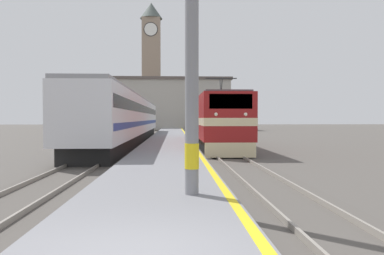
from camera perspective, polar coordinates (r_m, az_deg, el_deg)
ground_plane at (r=34.77m, az=-3.43°, el=-2.22°), size 200.00×200.00×0.00m
platform at (r=29.77m, az=-3.55°, el=-2.43°), size 3.70×140.00×0.42m
rail_track_near at (r=29.93m, az=3.09°, el=-2.75°), size 2.83×140.00×0.16m
rail_track_far at (r=30.07m, az=-10.59°, el=-2.75°), size 2.83×140.00×0.16m
locomotive_train at (r=28.41m, az=3.39°, el=0.92°), size 2.92×16.98×4.81m
passenger_train at (r=35.20m, az=-9.43°, el=1.40°), size 2.92×37.65×4.11m
catenary_mast at (r=9.11m, az=0.41°, el=17.34°), size 2.92×0.34×8.72m
clock_tower at (r=82.84m, az=-6.21°, el=9.89°), size 4.82×4.82×27.22m
station_building at (r=72.95m, az=-3.97°, el=3.55°), size 24.57×10.03×9.82m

